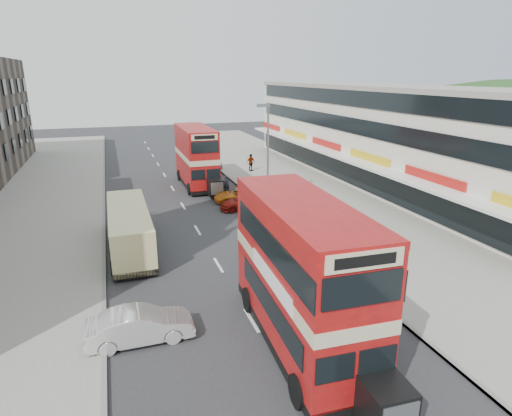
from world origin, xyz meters
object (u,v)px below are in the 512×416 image
object	(u,v)px
coach	(129,227)
car_left_front	(140,326)
bus_main	(302,274)
cyclist	(227,190)
bus_second	(196,156)
car_right_c	(206,166)
street_lamp	(267,147)
car_right_b	(238,195)
pedestrian_near	(298,198)
pedestrian_far	(251,162)
car_right_a	(246,202)

from	to	relation	value
coach	car_left_front	bearing A→B (deg)	-91.06
bus_main	cyclist	size ratio (longest dim) A/B	5.37
bus_second	bus_main	bearing A→B (deg)	87.83
car_right_c	cyclist	distance (m)	11.06
cyclist	bus_second	bearing A→B (deg)	108.48
bus_main	bus_second	bearing A→B (deg)	-89.81
bus_main	car_right_c	distance (m)	32.86
bus_main	bus_second	world-z (taller)	bus_main
car_left_front	car_right_c	bearing A→B (deg)	-17.00
street_lamp	car_left_front	size ratio (longest dim) A/B	1.93
street_lamp	car_right_c	world-z (taller)	street_lamp
car_right_b	cyclist	distance (m)	1.83
bus_main	car_left_front	xyz separation A→B (m)	(-6.03, 2.09, -2.28)
pedestrian_near	car_right_b	bearing A→B (deg)	-64.41
bus_main	car_right_b	world-z (taller)	bus_main
coach	pedestrian_near	distance (m)	13.22
street_lamp	pedestrian_far	size ratio (longest dim) A/B	4.39
car_left_front	pedestrian_near	bearing A→B (deg)	-43.51
street_lamp	pedestrian_far	world-z (taller)	street_lamp
bus_main	pedestrian_far	bearing A→B (deg)	-101.84
bus_main	pedestrian_far	xyz separation A→B (m)	(7.80, 30.42, -1.90)
street_lamp	car_right_c	xyz separation A→B (m)	(-1.82, 14.51, -4.20)
street_lamp	bus_main	xyz separation A→B (m)	(-5.16, -18.09, -1.81)
street_lamp	bus_second	world-z (taller)	street_lamp
coach	car_right_a	xyz separation A→B (m)	(9.14, 5.65, -0.82)
bus_main	pedestrian_near	size ratio (longest dim) A/B	5.27
bus_main	coach	world-z (taller)	bus_main
car_left_front	car_right_a	size ratio (longest dim) A/B	1.01
pedestrian_near	pedestrian_far	world-z (taller)	pedestrian_near
coach	car_right_c	distance (m)	22.52
street_lamp	car_left_front	distance (m)	19.95
coach	pedestrian_near	xyz separation A→B (m)	(12.73, 3.55, -0.29)
bus_second	cyclist	world-z (taller)	bus_second
car_left_front	cyclist	distance (m)	21.34
bus_main	bus_second	distance (m)	26.41
car_right_a	car_right_c	distance (m)	14.88
car_right_c	car_left_front	bearing A→B (deg)	-23.76
bus_second	pedestrian_far	size ratio (longest dim) A/B	5.29
street_lamp	bus_main	bearing A→B (deg)	-105.92
car_left_front	pedestrian_near	xyz separation A→B (m)	(12.88, 13.53, 0.44)
car_left_front	cyclist	world-z (taller)	cyclist
car_right_b	car_right_c	world-z (taller)	car_right_c
bus_second	car_right_b	bearing A→B (deg)	108.62
car_right_a	car_right_b	distance (m)	2.10
bus_main	cyclist	bearing A→B (deg)	-94.62
pedestrian_far	cyclist	bearing A→B (deg)	-140.31
coach	cyclist	bearing A→B (deg)	47.65
pedestrian_near	pedestrian_far	distance (m)	14.83
bus_second	pedestrian_far	xyz separation A→B (m)	(6.71, 4.03, -1.76)
car_right_b	cyclist	size ratio (longest dim) A/B	2.14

